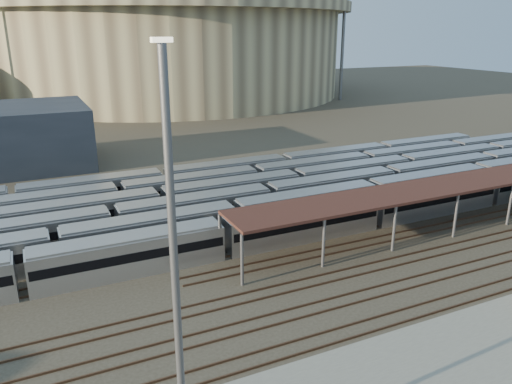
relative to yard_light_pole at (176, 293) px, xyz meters
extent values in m
plane|color=#383026|center=(18.97, 16.64, -11.12)|extent=(420.00, 420.00, 0.00)
cube|color=silver|center=(11.80, 24.64, -9.32)|extent=(112.00, 2.90, 3.60)
cube|color=silver|center=(14.94, 28.84, -9.32)|extent=(112.00, 2.90, 3.60)
cube|color=silver|center=(21.17, 33.04, -9.32)|extent=(112.00, 2.90, 3.60)
cube|color=silver|center=(27.51, 37.24, -9.32)|extent=(112.00, 2.90, 3.60)
cube|color=silver|center=(23.44, 41.44, -9.32)|extent=(112.00, 2.90, 3.60)
cube|color=silver|center=(11.34, 45.64, -9.32)|extent=(112.00, 2.90, 3.60)
cylinder|color=slate|center=(10.97, 17.94, -8.62)|extent=(0.30, 0.30, 5.00)
cylinder|color=slate|center=(10.97, 23.34, -8.62)|extent=(0.30, 0.30, 5.00)
cylinder|color=slate|center=(19.54, 17.94, -8.62)|extent=(0.30, 0.30, 5.00)
cylinder|color=slate|center=(19.54, 23.34, -8.62)|extent=(0.30, 0.30, 5.00)
cylinder|color=slate|center=(28.11, 17.94, -8.62)|extent=(0.30, 0.30, 5.00)
cylinder|color=slate|center=(28.11, 23.34, -8.62)|extent=(0.30, 0.30, 5.00)
cylinder|color=slate|center=(36.68, 17.94, -8.62)|extent=(0.30, 0.30, 5.00)
cylinder|color=slate|center=(36.68, 23.34, -8.62)|extent=(0.30, 0.30, 5.00)
cylinder|color=slate|center=(45.25, 17.94, -8.62)|extent=(0.30, 0.30, 5.00)
cylinder|color=slate|center=(45.25, 23.34, -8.62)|extent=(0.30, 0.30, 5.00)
cube|color=#371C16|center=(40.97, 20.64, -5.97)|extent=(60.00, 6.00, 0.30)
cube|color=#4C3323|center=(18.97, 14.89, -11.03)|extent=(170.00, 0.12, 0.18)
cube|color=#4C3323|center=(18.97, 16.39, -11.03)|extent=(170.00, 0.12, 0.18)
cube|color=#4C3323|center=(18.97, 10.89, -11.03)|extent=(170.00, 0.12, 0.18)
cube|color=#4C3323|center=(18.97, 12.39, -11.03)|extent=(170.00, 0.12, 0.18)
cube|color=#4C3323|center=(18.97, 6.89, -11.03)|extent=(170.00, 0.12, 0.18)
cube|color=#4C3323|center=(18.97, 8.39, -11.03)|extent=(170.00, 0.12, 0.18)
cylinder|color=tan|center=(43.97, 156.64, 2.88)|extent=(116.00, 116.00, 28.00)
cylinder|color=tan|center=(43.97, 156.64, 18.38)|extent=(124.00, 124.00, 3.00)
cylinder|color=slate|center=(88.97, 116.64, 6.88)|extent=(1.00, 1.00, 36.00)
cylinder|color=slate|center=(8.97, 176.64, 6.88)|extent=(1.00, 1.00, 36.00)
cylinder|color=slate|center=(0.00, 0.00, -0.18)|extent=(0.36, 0.36, 21.46)
cube|color=#FFF2CC|center=(0.00, 0.00, 10.65)|extent=(0.82, 0.35, 0.20)
camera|label=1|loc=(-5.09, -19.05, 11.07)|focal=35.00mm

